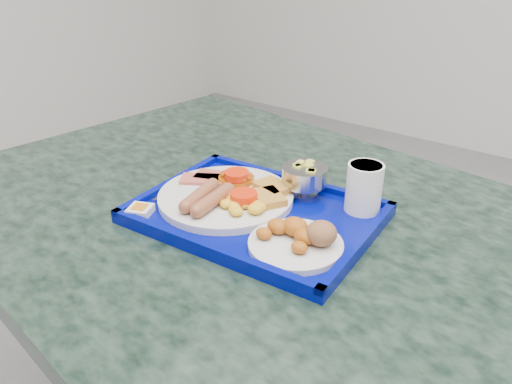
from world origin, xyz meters
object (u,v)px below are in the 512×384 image
at_px(main_plate, 229,195).
at_px(juice_cup, 364,186).
at_px(table, 263,305).
at_px(bread_plate, 299,239).
at_px(tray, 256,214).
at_px(fruit_bowl, 305,176).

xyz_separation_m(main_plate, juice_cup, (0.21, 0.12, 0.03)).
xyz_separation_m(table, bread_plate, (0.12, -0.07, 0.24)).
relative_size(tray, juice_cup, 4.89).
relative_size(table, juice_cup, 15.99).
distance_m(main_plate, fruit_bowl, 0.15).
bearing_deg(fruit_bowl, main_plate, -131.65).
height_order(fruit_bowl, juice_cup, juice_cup).
bearing_deg(juice_cup, table, -145.69).
distance_m(bread_plate, juice_cup, 0.18).
height_order(table, bread_plate, bread_plate).
distance_m(bread_plate, fruit_bowl, 0.19).
height_order(tray, bread_plate, bread_plate).
bearing_deg(tray, juice_cup, 39.22).
bearing_deg(juice_cup, bread_plate, -98.23).
xyz_separation_m(table, main_plate, (-0.07, -0.02, 0.24)).
height_order(main_plate, juice_cup, juice_cup).
bearing_deg(table, juice_cup, 34.31).
bearing_deg(table, main_plate, -163.24).
height_order(table, tray, tray).
height_order(table, juice_cup, juice_cup).
xyz_separation_m(table, tray, (-0.00, -0.02, 0.22)).
bearing_deg(table, bread_plate, -30.49).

